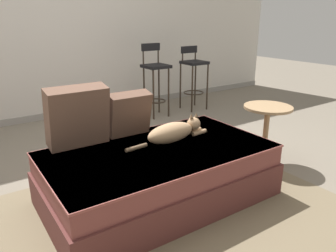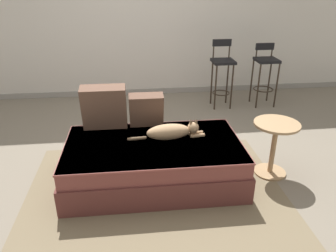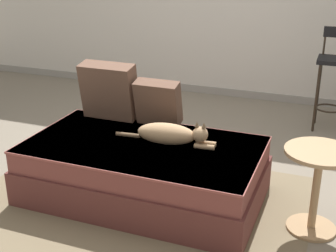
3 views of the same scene
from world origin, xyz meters
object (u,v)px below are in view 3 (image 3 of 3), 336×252
(throw_pillow_middle, at_px, (158,103))
(cat, at_px, (171,134))
(couch, at_px, (144,170))
(throw_pillow_corner, at_px, (109,91))
(side_table, at_px, (317,179))
(bar_stool_near_window, at_px, (334,72))

(throw_pillow_middle, distance_m, cat, 0.40)
(couch, height_order, throw_pillow_corner, throw_pillow_corner)
(throw_pillow_middle, distance_m, side_table, 1.31)
(throw_pillow_corner, bearing_deg, bar_stool_near_window, 42.98)
(couch, bearing_deg, side_table, -0.34)
(throw_pillow_middle, bearing_deg, throw_pillow_corner, 179.66)
(couch, bearing_deg, bar_stool_near_window, 58.40)
(throw_pillow_middle, relative_size, bar_stool_near_window, 0.37)
(couch, relative_size, bar_stool_near_window, 1.70)
(couch, bearing_deg, throw_pillow_corner, 140.07)
(throw_pillow_corner, height_order, cat, throw_pillow_corner)
(throw_pillow_corner, xyz_separation_m, bar_stool_near_window, (1.63, 1.52, -0.07))
(throw_pillow_middle, xyz_separation_m, bar_stool_near_window, (1.21, 1.52, -0.02))
(side_table, bearing_deg, cat, 175.77)
(side_table, bearing_deg, throw_pillow_middle, 162.43)
(couch, distance_m, throw_pillow_corner, 0.74)
(throw_pillow_corner, relative_size, bar_stool_near_window, 0.46)
(bar_stool_near_window, bearing_deg, throw_pillow_corner, -137.02)
(couch, height_order, cat, cat)
(throw_pillow_corner, relative_size, side_table, 0.82)
(bar_stool_near_window, distance_m, side_table, 1.92)
(throw_pillow_middle, relative_size, side_table, 0.65)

